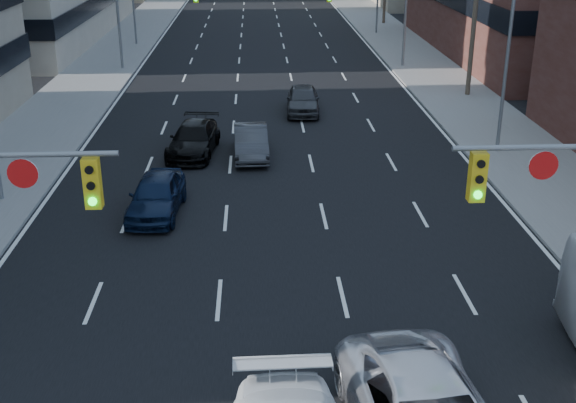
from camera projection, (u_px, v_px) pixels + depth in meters
The scene contains 7 objects.
signal_far_left at pixel (151, 7), 49.58m from camera, with size 6.09×0.33×6.00m.
signal_far_right at pixel (373, 6), 50.24m from camera, with size 6.09×0.33×6.00m.
streetlight_right_near at pixel (505, 44), 31.55m from camera, with size 2.03×0.22×9.00m.
sedan_blue at pixel (156, 195), 26.55m from camera, with size 1.77×4.39×1.50m, color black.
sedan_grey_center at pixel (251, 142), 32.80m from camera, with size 1.50×4.29×1.41m, color #343437.
sedan_black_far at pixel (194, 139), 33.18m from camera, with size 1.98×4.87×1.41m, color black.
sedan_grey_right at pixel (303, 99), 39.97m from camera, with size 1.78×4.43×1.51m, color #363739.
Camera 1 is at (-0.65, -6.37, 10.46)m, focal length 45.00 mm.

